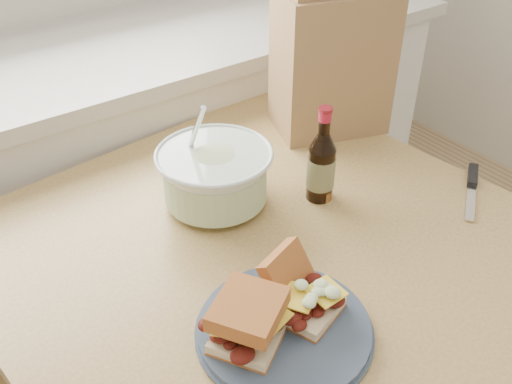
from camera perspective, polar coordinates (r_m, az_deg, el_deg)
cabinet_run at (r=1.83m, az=-18.08°, el=-1.34°), size 2.50×0.64×0.94m
dining_table at (r=1.16m, az=1.41°, el=-9.63°), size 1.08×1.08×0.82m
plate at (r=0.92m, az=2.84°, el=-13.51°), size 0.27×0.27×0.02m
sandwich_left at (r=0.87m, az=-0.77°, el=-12.71°), size 0.14×0.14×0.08m
sandwich_right at (r=0.92m, az=4.53°, el=-9.94°), size 0.12×0.16×0.08m
coleslaw_bowl at (r=1.15m, az=-4.11°, el=1.38°), size 0.23×0.23×0.23m
beer_bottle at (r=1.16m, az=6.53°, el=2.66°), size 0.06×0.06×0.21m
knife at (r=1.31m, az=20.81°, el=0.93°), size 0.18×0.13×0.01m
paper_bag at (r=1.39m, az=7.59°, el=12.74°), size 0.30×0.25×0.34m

